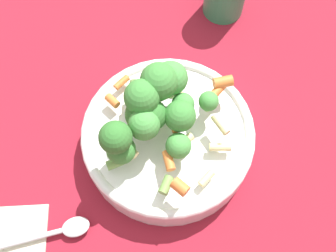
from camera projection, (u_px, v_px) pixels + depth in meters
name	position (u px, v px, depth m)	size (l,w,h in m)	color
ground_plane	(168.00, 144.00, 0.57)	(3.00, 3.00, 0.00)	maroon
bowl	(168.00, 137.00, 0.54)	(0.23, 0.23, 0.05)	white
pasta_salad	(154.00, 111.00, 0.48)	(0.20, 0.19, 0.09)	#8CB766
spoon	(44.00, 235.00, 0.50)	(0.17, 0.10, 0.01)	silver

